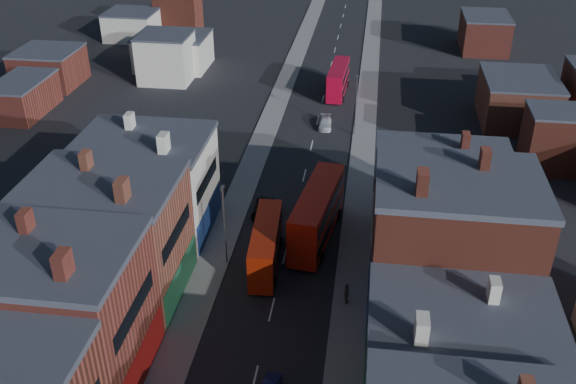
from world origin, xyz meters
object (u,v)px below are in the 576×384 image
(bus_0, at_px, (266,244))
(bus_2, at_px, (338,79))
(car_3, at_px, (325,123))
(ped_3, at_px, (347,293))
(bus_1, at_px, (317,213))
(car_2, at_px, (263,209))

(bus_0, distance_m, bus_2, 44.34)
(car_3, distance_m, ped_3, 36.55)
(car_3, bearing_deg, bus_1, -89.78)
(car_2, relative_size, ped_3, 2.33)
(bus_0, bearing_deg, ped_3, -34.17)
(bus_0, relative_size, bus_2, 0.97)
(car_2, xyz_separation_m, ped_3, (9.46, -13.29, 0.45))
(bus_1, xyz_separation_m, ped_3, (3.48, -9.64, -1.77))
(car_2, distance_m, car_3, 23.36)
(car_2, bearing_deg, ped_3, -55.16)
(bus_2, relative_size, car_3, 2.48)
(bus_2, relative_size, ped_3, 5.34)
(bus_0, xyz_separation_m, ped_3, (7.65, -4.53, -1.19))
(bus_1, relative_size, car_2, 2.81)
(car_3, height_order, ped_3, ped_3)
(car_3, bearing_deg, bus_2, 83.37)
(bus_2, bearing_deg, bus_1, -85.99)
(bus_1, xyz_separation_m, car_2, (-5.98, 3.65, -2.23))
(ped_3, bearing_deg, car_3, -3.17)
(bus_0, relative_size, ped_3, 5.17)
(bus_2, xyz_separation_m, car_2, (-5.31, -35.44, -1.73))
(car_2, bearing_deg, car_3, 78.29)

